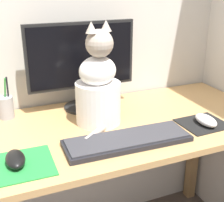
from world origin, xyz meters
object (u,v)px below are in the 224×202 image
object	(u,v)px
monitor	(82,62)
computer_mouse_left	(15,159)
computer_mouse_right	(206,120)
cat	(98,87)
pen_cup	(6,107)
keyboard	(128,140)

from	to	relation	value
monitor	computer_mouse_left	distance (m)	0.53
monitor	computer_mouse_right	world-z (taller)	monitor
monitor	computer_mouse_right	bearing A→B (deg)	-42.63
monitor	computer_mouse_right	xyz separation A→B (m)	(0.39, -0.36, -0.19)
monitor	computer_mouse_left	world-z (taller)	monitor
computer_mouse_left	cat	world-z (taller)	cat
cat	monitor	bearing A→B (deg)	75.23
cat	computer_mouse_right	bearing A→B (deg)	-45.69
computer_mouse_left	pen_cup	world-z (taller)	pen_cup
cat	pen_cup	bearing A→B (deg)	131.94
computer_mouse_left	pen_cup	distance (m)	0.39
monitor	keyboard	distance (m)	0.42
monitor	pen_cup	xyz separation A→B (m)	(-0.33, 0.02, -0.17)
monitor	keyboard	bearing A→B (deg)	-82.91
computer_mouse_left	monitor	bearing A→B (deg)	47.08
computer_mouse_left	cat	distance (m)	0.42
computer_mouse_left	computer_mouse_right	size ratio (longest dim) A/B	0.99
computer_mouse_left	computer_mouse_right	bearing A→B (deg)	0.10
keyboard	pen_cup	size ratio (longest dim) A/B	2.59
computer_mouse_right	cat	size ratio (longest dim) A/B	0.27
monitor	cat	xyz separation A→B (m)	(0.01, -0.17, -0.06)
keyboard	computer_mouse_right	distance (m)	0.35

